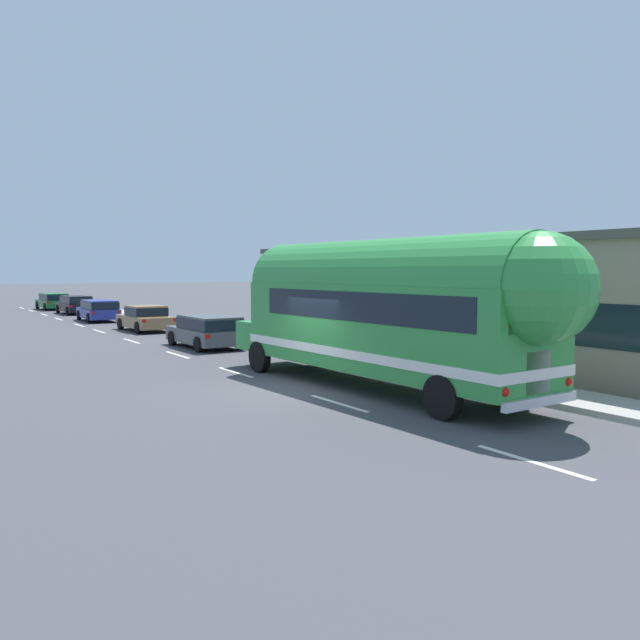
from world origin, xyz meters
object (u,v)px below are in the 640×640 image
car_second (146,317)px  car_third (99,309)px  painted_bus (390,307)px  car_fourth (75,304)px  car_lead (207,329)px  car_fifth (53,300)px

car_second → car_third: 8.08m
car_second → painted_bus: bearing=-90.5°
car_fourth → car_lead: bearing=-90.5°
car_fifth → car_second: bearing=-89.0°
car_lead → car_third: size_ratio=0.96×
car_third → car_second: bearing=-87.1°
car_second → car_fourth: same height
painted_bus → car_lead: 12.03m
painted_bus → car_fifth: (-0.20, 43.50, -1.51)m
painted_bus → car_third: bearing=90.4°
car_third → car_fifth: 14.53m
car_second → car_fifth: (-0.40, 22.60, 0.06)m
car_lead → car_fourth: same height
painted_bus → car_fifth: size_ratio=2.90×
car_fourth → car_fifth: same height
car_second → car_fifth: bearing=91.0°
car_lead → car_third: 17.04m
car_second → car_third: (-0.41, 8.07, 0.06)m
painted_bus → car_lead: size_ratio=2.93×
painted_bus → car_third: (-0.22, 28.97, -1.51)m
car_lead → car_fifth: (-0.09, 31.57, -0.00)m
painted_bus → car_second: size_ratio=2.89×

